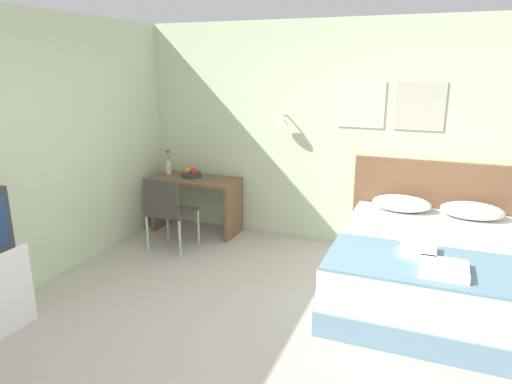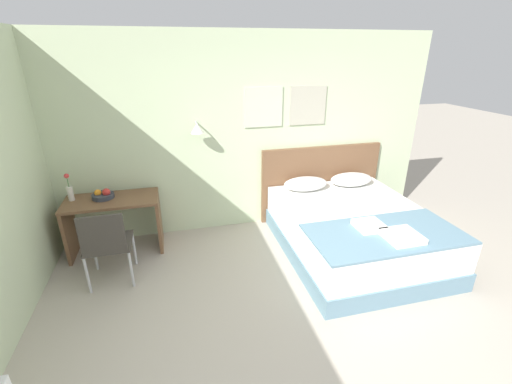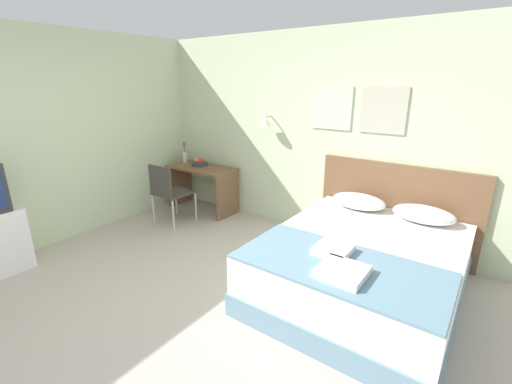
% 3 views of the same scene
% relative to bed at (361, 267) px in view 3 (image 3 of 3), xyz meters
% --- Properties ---
extents(ground_plane, '(24.00, 24.00, 0.00)m').
position_rel_bed_xyz_m(ground_plane, '(-1.25, -1.44, -0.29)').
color(ground_plane, '#B2A899').
extents(wall_back, '(5.55, 0.31, 2.65)m').
position_rel_bed_xyz_m(wall_back, '(-1.24, 1.13, 1.04)').
color(wall_back, beige).
rests_on(wall_back, ground_plane).
extents(bed, '(1.72, 2.09, 0.58)m').
position_rel_bed_xyz_m(bed, '(0.00, 0.00, 0.00)').
color(bed, '#66899E').
rests_on(bed, ground_plane).
extents(headboard, '(1.84, 0.06, 1.11)m').
position_rel_bed_xyz_m(headboard, '(0.00, 1.07, 0.27)').
color(headboard, brown).
rests_on(headboard, ground_plane).
extents(pillow_left, '(0.63, 0.38, 0.17)m').
position_rel_bed_xyz_m(pillow_left, '(-0.35, 0.80, 0.38)').
color(pillow_left, white).
rests_on(pillow_left, bed).
extents(pillow_right, '(0.63, 0.38, 0.17)m').
position_rel_bed_xyz_m(pillow_right, '(0.35, 0.80, 0.38)').
color(pillow_right, white).
rests_on(pillow_right, bed).
extents(throw_blanket, '(1.66, 0.83, 0.02)m').
position_rel_bed_xyz_m(throw_blanket, '(0.00, -0.61, 0.30)').
color(throw_blanket, '#66899E').
rests_on(throw_blanket, bed).
extents(folded_towel_near_foot, '(0.29, 0.29, 0.06)m').
position_rel_bed_xyz_m(folded_towel_near_foot, '(-0.12, -0.46, 0.35)').
color(folded_towel_near_foot, white).
rests_on(folded_towel_near_foot, throw_blanket).
extents(folded_towel_mid_bed, '(0.35, 0.35, 0.06)m').
position_rel_bed_xyz_m(folded_towel_mid_bed, '(0.08, -0.75, 0.35)').
color(folded_towel_mid_bed, white).
rests_on(folded_towel_mid_bed, throw_blanket).
extents(desk, '(1.11, 0.54, 0.72)m').
position_rel_bed_xyz_m(desk, '(-2.91, 0.79, 0.21)').
color(desk, brown).
rests_on(desk, ground_plane).
extents(desk_chair, '(0.48, 0.48, 0.89)m').
position_rel_bed_xyz_m(desk_chair, '(-2.90, 0.07, 0.24)').
color(desk_chair, '#3D3833').
rests_on(desk_chair, ground_plane).
extents(fruit_bowl, '(0.26, 0.26, 0.13)m').
position_rel_bed_xyz_m(fruit_bowl, '(-3.00, 0.84, 0.47)').
color(fruit_bowl, '#333842').
rests_on(fruit_bowl, desk).
extents(flower_vase, '(0.07, 0.07, 0.34)m').
position_rel_bed_xyz_m(flower_vase, '(-3.36, 0.86, 0.56)').
color(flower_vase, silver).
rests_on(flower_vase, desk).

